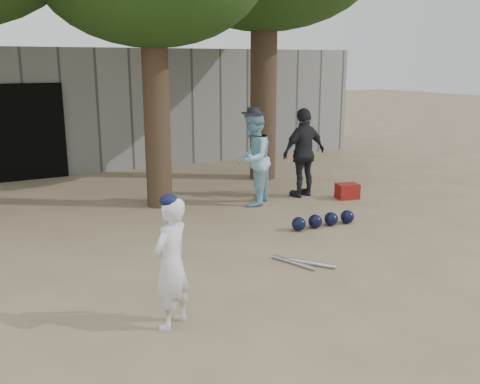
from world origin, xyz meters
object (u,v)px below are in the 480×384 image
spectator_blue (253,159)px  boy_player (171,263)px  spectator_dark (304,153)px  red_bag (347,191)px

spectator_blue → boy_player: bearing=5.4°
spectator_dark → red_bag: (0.67, -0.59, -0.74)m
spectator_dark → red_bag: 1.16m
red_bag → spectator_blue: bearing=165.0°
spectator_dark → red_bag: bearing=131.4°
boy_player → spectator_blue: 4.94m
boy_player → spectator_dark: 5.85m
boy_player → spectator_dark: bearing=-171.5°
spectator_blue → red_bag: (1.89, -0.51, -0.74)m
spectator_blue → red_bag: 2.10m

